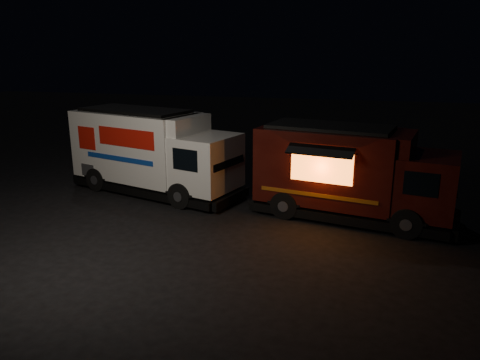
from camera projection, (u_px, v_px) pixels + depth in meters
ground at (179, 227)px, 14.71m from camera, size 80.00×80.00×0.00m
white_truck at (155, 152)px, 17.93m from camera, size 7.45×4.31×3.20m
red_truck at (354, 173)px, 15.19m from camera, size 6.88×3.63×3.04m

